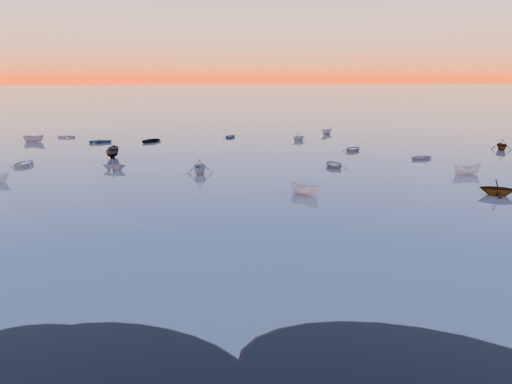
{
  "coord_description": "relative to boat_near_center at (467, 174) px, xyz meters",
  "views": [
    {
      "loc": [
        -7.14,
        -18.69,
        12.36
      ],
      "look_at": [
        -2.17,
        28.0,
        0.79
      ],
      "focal_mm": 35.0,
      "sensor_mm": 36.0,
      "label": 1
    }
  ],
  "objects": [
    {
      "name": "mud_lobes",
      "position": [
        -24.65,
        -38.6,
        0.01
      ],
      "size": [
        140.0,
        6.0,
        0.07
      ],
      "primitive_type": null,
      "color": "black",
      "rests_on": "ground"
    },
    {
      "name": "ground",
      "position": [
        -24.65,
        62.4,
        0.0
      ],
      "size": [
        600.0,
        600.0,
        0.0
      ],
      "primitive_type": "plane",
      "color": "#635752",
      "rests_on": "ground"
    },
    {
      "name": "moored_fleet",
      "position": [
        -24.65,
        15.4,
        0.0
      ],
      "size": [
        124.0,
        58.0,
        1.2
      ],
      "primitive_type": null,
      "color": "silver",
      "rests_on": "ground"
    },
    {
      "name": "boat_near_center",
      "position": [
        0.0,
        0.0,
        0.0
      ],
      "size": [
        1.55,
        3.51,
        1.2
      ],
      "primitive_type": "imported",
      "rotation": [
        0.0,
        0.0,
        1.59
      ],
      "color": "silver",
      "rests_on": "ground"
    }
  ]
}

